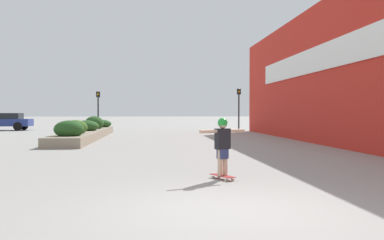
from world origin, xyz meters
The scene contains 9 objects.
ground_plane centered at (0.00, 0.00, 0.00)m, with size 300.00×300.00×0.00m, color gray.
building_wall_right centered at (7.00, 11.59, 3.35)m, with size 0.67×31.42×6.68m.
planter_box centered at (-4.85, 18.89, 0.41)m, with size 1.69×14.60×1.26m.
skateboard centered at (0.53, 3.03, 0.07)m, with size 0.52×0.75×0.09m.
skateboarder centered at (0.53, 3.03, 0.87)m, with size 1.11×0.61×1.30m.
car_leftmost centered at (-13.36, 30.55, 0.78)m, with size 4.31×1.88×1.45m.
car_center_left centered at (14.43, 30.04, 0.84)m, with size 4.36×2.04×1.58m.
traffic_light_left centered at (-5.25, 27.18, 2.15)m, with size 0.28×0.30×3.12m.
traffic_light_right centered at (5.72, 26.70, 2.30)m, with size 0.28×0.30×3.37m.
Camera 1 is at (-1.04, -6.45, 1.51)m, focal length 40.00 mm.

